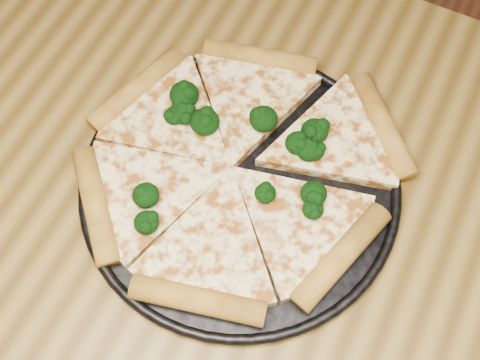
% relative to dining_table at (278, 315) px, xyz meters
% --- Properties ---
extents(dining_table, '(1.20, 0.90, 0.75)m').
position_rel_dining_table_xyz_m(dining_table, '(0.00, 0.00, 0.00)').
color(dining_table, olive).
rests_on(dining_table, ground).
extents(pizza_pan, '(0.36, 0.36, 0.02)m').
position_rel_dining_table_xyz_m(pizza_pan, '(-0.10, 0.09, 0.10)').
color(pizza_pan, black).
rests_on(pizza_pan, dining_table).
extents(pizza, '(0.38, 0.37, 0.03)m').
position_rel_dining_table_xyz_m(pizza, '(-0.11, 0.11, 0.11)').
color(pizza, '#FFEB9C').
rests_on(pizza, pizza_pan).
extents(broccoli_florets, '(0.22, 0.21, 0.03)m').
position_rel_dining_table_xyz_m(broccoli_florets, '(-0.12, 0.13, 0.12)').
color(broccoli_florets, black).
rests_on(broccoli_florets, pizza).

